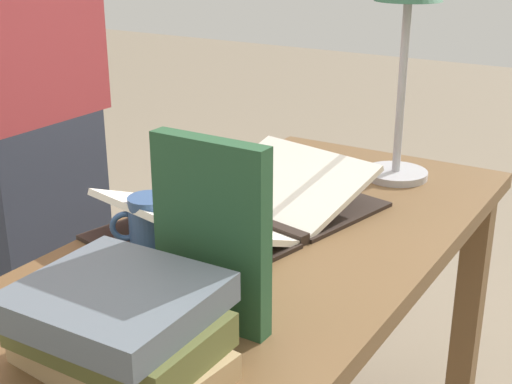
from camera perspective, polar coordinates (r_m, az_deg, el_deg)
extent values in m
cube|color=brown|center=(1.27, 0.16, -4.98)|extent=(1.28, 0.58, 0.03)
cube|color=brown|center=(2.00, 3.13, -6.57)|extent=(0.06, 0.06, 0.69)
cube|color=brown|center=(1.85, 16.55, -9.88)|extent=(0.06, 0.06, 0.69)
cube|color=black|center=(1.36, -1.05, -2.02)|extent=(0.09, 0.31, 0.02)
cube|color=black|center=(1.46, 2.81, -0.72)|extent=(0.32, 0.37, 0.01)
cube|color=black|center=(1.28, -5.47, -3.98)|extent=(0.32, 0.37, 0.01)
cube|color=white|center=(1.43, 2.46, 0.71)|extent=(0.29, 0.35, 0.09)
cube|color=white|center=(1.27, -5.05, -2.05)|extent=(0.29, 0.35, 0.09)
cube|color=tan|center=(0.94, -10.73, -12.90)|extent=(0.18, 0.28, 0.04)
cube|color=brown|center=(0.92, -10.90, -10.79)|extent=(0.16, 0.25, 0.05)
cube|color=slate|center=(0.90, -11.08, -8.46)|extent=(0.22, 0.23, 0.04)
cube|color=#234C2D|center=(0.98, -3.60, -3.40)|extent=(0.03, 0.18, 0.27)
cylinder|color=#ADADB2|center=(1.63, 11.10, 1.43)|extent=(0.14, 0.14, 0.02)
cylinder|color=#ADADB2|center=(1.58, 11.58, 8.06)|extent=(0.02, 0.02, 0.37)
cylinder|color=#335184|center=(1.24, -8.47, -2.59)|extent=(0.07, 0.07, 0.10)
torus|color=#335184|center=(1.24, -10.39, -2.71)|extent=(0.04, 0.05, 0.05)
cube|color=#2D3342|center=(1.81, -16.78, -7.64)|extent=(0.31, 0.20, 0.86)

